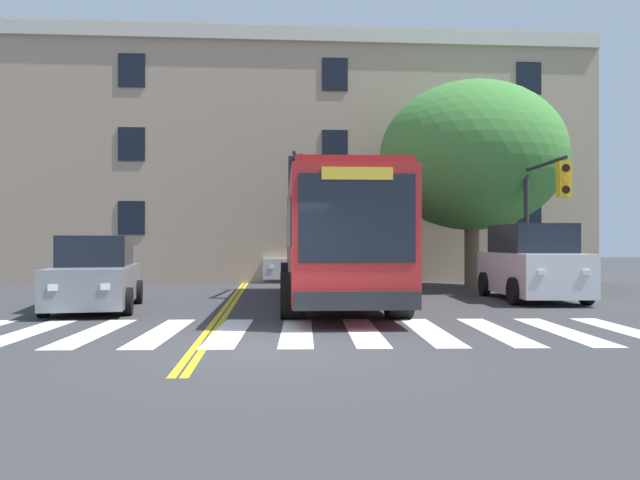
{
  "coord_description": "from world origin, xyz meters",
  "views": [
    {
      "loc": [
        0.13,
        -10.01,
        1.71
      ],
      "look_at": [
        1.33,
        6.32,
        1.78
      ],
      "focal_mm": 35.0,
      "sensor_mm": 36.0,
      "label": 1
    }
  ],
  "objects_px": {
    "traffic_light_near_corner": "(543,200)",
    "traffic_light_overhead": "(298,196)",
    "car_grey_near_lane": "(96,276)",
    "city_bus": "(333,238)",
    "street_tree_curbside_large": "(472,156)",
    "car_white_far_lane": "(531,264)",
    "car_silver_behind_bus": "(284,262)"
  },
  "relations": [
    {
      "from": "car_grey_near_lane",
      "to": "traffic_light_near_corner",
      "type": "distance_m",
      "value": 13.05
    },
    {
      "from": "car_silver_behind_bus",
      "to": "traffic_light_overhead",
      "type": "height_order",
      "value": "traffic_light_overhead"
    },
    {
      "from": "city_bus",
      "to": "traffic_light_near_corner",
      "type": "relative_size",
      "value": 2.47
    },
    {
      "from": "street_tree_curbside_large",
      "to": "traffic_light_near_corner",
      "type": "bearing_deg",
      "value": -79.71
    },
    {
      "from": "car_grey_near_lane",
      "to": "car_silver_behind_bus",
      "type": "relative_size",
      "value": 1.25
    },
    {
      "from": "city_bus",
      "to": "street_tree_curbside_large",
      "type": "height_order",
      "value": "street_tree_curbside_large"
    },
    {
      "from": "car_grey_near_lane",
      "to": "traffic_light_near_corner",
      "type": "relative_size",
      "value": 1.08
    },
    {
      "from": "traffic_light_near_corner",
      "to": "car_white_far_lane",
      "type": "bearing_deg",
      "value": -144.58
    },
    {
      "from": "traffic_light_overhead",
      "to": "street_tree_curbside_large",
      "type": "bearing_deg",
      "value": 17.81
    },
    {
      "from": "city_bus",
      "to": "car_grey_near_lane",
      "type": "distance_m",
      "value": 6.37
    },
    {
      "from": "car_grey_near_lane",
      "to": "traffic_light_overhead",
      "type": "bearing_deg",
      "value": 39.37
    },
    {
      "from": "traffic_light_overhead",
      "to": "traffic_light_near_corner",
      "type": "bearing_deg",
      "value": -17.09
    },
    {
      "from": "traffic_light_near_corner",
      "to": "car_silver_behind_bus",
      "type": "bearing_deg",
      "value": 128.67
    },
    {
      "from": "traffic_light_overhead",
      "to": "car_grey_near_lane",
      "type": "bearing_deg",
      "value": -140.63
    },
    {
      "from": "city_bus",
      "to": "street_tree_curbside_large",
      "type": "bearing_deg",
      "value": 43.44
    },
    {
      "from": "car_silver_behind_bus",
      "to": "car_grey_near_lane",
      "type": "bearing_deg",
      "value": -112.98
    },
    {
      "from": "car_silver_behind_bus",
      "to": "street_tree_curbside_large",
      "type": "distance_m",
      "value": 9.62
    },
    {
      "from": "city_bus",
      "to": "traffic_light_overhead",
      "type": "distance_m",
      "value": 3.69
    },
    {
      "from": "city_bus",
      "to": "traffic_light_near_corner",
      "type": "distance_m",
      "value": 6.69
    },
    {
      "from": "car_grey_near_lane",
      "to": "city_bus",
      "type": "bearing_deg",
      "value": 9.92
    },
    {
      "from": "traffic_light_near_corner",
      "to": "traffic_light_overhead",
      "type": "xyz_separation_m",
      "value": [
        -7.36,
        2.26,
        0.26
      ]
    },
    {
      "from": "city_bus",
      "to": "car_white_far_lane",
      "type": "height_order",
      "value": "city_bus"
    },
    {
      "from": "car_silver_behind_bus",
      "to": "street_tree_curbside_large",
      "type": "height_order",
      "value": "street_tree_curbside_large"
    },
    {
      "from": "city_bus",
      "to": "car_white_far_lane",
      "type": "bearing_deg",
      "value": 6.37
    },
    {
      "from": "car_white_far_lane",
      "to": "car_silver_behind_bus",
      "type": "height_order",
      "value": "car_white_far_lane"
    },
    {
      "from": "traffic_light_near_corner",
      "to": "traffic_light_overhead",
      "type": "relative_size",
      "value": 0.93
    },
    {
      "from": "car_grey_near_lane",
      "to": "traffic_light_overhead",
      "type": "distance_m",
      "value": 7.32
    },
    {
      "from": "car_silver_behind_bus",
      "to": "traffic_light_near_corner",
      "type": "relative_size",
      "value": 0.86
    },
    {
      "from": "car_silver_behind_bus",
      "to": "street_tree_curbside_large",
      "type": "bearing_deg",
      "value": -37.27
    },
    {
      "from": "car_grey_near_lane",
      "to": "street_tree_curbside_large",
      "type": "xyz_separation_m",
      "value": [
        11.9,
        6.49,
        4.09
      ]
    },
    {
      "from": "traffic_light_near_corner",
      "to": "street_tree_curbside_large",
      "type": "bearing_deg",
      "value": 100.29
    },
    {
      "from": "car_grey_near_lane",
      "to": "traffic_light_overhead",
      "type": "height_order",
      "value": "traffic_light_overhead"
    }
  ]
}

